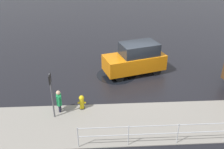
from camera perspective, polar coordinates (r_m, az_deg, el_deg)
name	(u,v)px	position (r m, az deg, el deg)	size (l,w,h in m)	color
ground_plane	(139,80)	(15.77, 6.19, -1.29)	(60.00, 60.00, 0.00)	black
kerb_strip	(153,122)	(12.31, 9.24, -10.61)	(24.00, 3.20, 0.04)	gray
moving_hatchback	(135,59)	(16.20, 5.38, 3.61)	(4.22, 2.75, 2.06)	orange
fire_hydrant	(82,102)	(12.90, -6.92, -6.36)	(0.42, 0.31, 0.80)	gold
pedestrian	(59,100)	(12.75, -12.01, -5.75)	(0.29, 0.57, 1.22)	#1E8C4C
metal_railing	(203,129)	(11.28, 20.05, -11.65)	(10.42, 0.04, 1.05)	#B7BABF
sign_post	(51,90)	(11.92, -13.73, -3.39)	(0.07, 0.44, 2.40)	#4C4C51
puddle_patch	(116,75)	(16.30, 0.97, -0.10)	(2.58, 2.58, 0.01)	black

